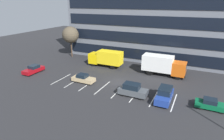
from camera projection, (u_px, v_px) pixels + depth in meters
name	position (u px, v px, depth m)	size (l,w,h in m)	color
ground_plane	(119.00, 82.00, 33.26)	(120.00, 120.00, 0.00)	#262628
office_building	(149.00, 20.00, 45.46)	(38.09, 12.01, 18.00)	slate
lot_markings	(110.00, 89.00, 30.44)	(19.74, 5.40, 0.01)	silver
box_truck_yellow_all	(106.00, 58.00, 40.41)	(7.37, 2.44, 3.41)	yellow
box_truck_orange	(163.00, 65.00, 35.55)	(8.01, 2.65, 3.71)	#D85914
suv_navy	(165.00, 95.00, 26.51)	(1.90, 4.48, 2.02)	navy
sedan_maroon	(34.00, 69.00, 37.15)	(1.76, 4.21, 1.51)	maroon
suv_charcoal	(133.00, 90.00, 28.07)	(4.22, 1.79, 1.91)	#474C51
sedan_forest	(211.00, 104.00, 24.69)	(3.88, 1.62, 1.39)	#0C5933
sedan_tan	(83.00, 78.00, 32.88)	(3.97, 1.66, 1.42)	tan
bare_tree	(71.00, 35.00, 46.45)	(3.99, 3.99, 7.49)	#473323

